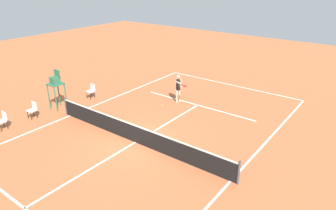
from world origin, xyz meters
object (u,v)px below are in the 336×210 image
object	(u,v)px
player_serving	(179,86)
umpire_chair	(56,83)
courtside_chair_near	(33,109)
courtside_chair_mid	(91,90)
tennis_ball	(162,105)
courtside_chair_far	(2,120)

from	to	relation	value
player_serving	umpire_chair	bearing A→B (deg)	-24.12
courtside_chair_near	courtside_chair_mid	bearing A→B (deg)	-93.75
tennis_ball	courtside_chair_far	bearing A→B (deg)	57.51
tennis_ball	umpire_chair	xyz separation A→B (m)	(4.85, 4.14, 1.57)
courtside_chair_near	tennis_ball	bearing A→B (deg)	-129.47
player_serving	courtside_chair_mid	xyz separation A→B (m)	(5.05, 2.86, -0.55)
player_serving	courtside_chair_mid	distance (m)	5.83
courtside_chair_far	courtside_chair_near	bearing A→B (deg)	-90.18
tennis_ball	courtside_chair_near	size ratio (longest dim) A/B	0.07
umpire_chair	courtside_chair_mid	distance (m)	2.58
player_serving	courtside_chair_far	world-z (taller)	player_serving
courtside_chair_near	courtside_chair_mid	distance (m)	4.06
tennis_ball	courtside_chair_near	distance (m)	7.60
umpire_chair	courtside_chair_far	size ratio (longest dim) A/B	2.54
tennis_ball	umpire_chair	bearing A→B (deg)	40.50
player_serving	tennis_ball	xyz separation A→B (m)	(0.50, 1.05, -1.05)
tennis_ball	courtside_chair_far	xyz separation A→B (m)	(4.83, 7.58, 0.50)
tennis_ball	courtside_chair_mid	bearing A→B (deg)	21.65
courtside_chair_mid	courtside_chair_far	distance (m)	5.78
umpire_chair	tennis_ball	bearing A→B (deg)	-139.50
tennis_ball	umpire_chair	distance (m)	6.57
player_serving	umpire_chair	distance (m)	7.47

